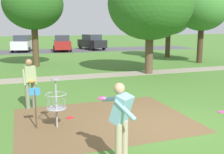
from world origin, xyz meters
TOP-DOWN VIEW (x-y plane):
  - ground_plane at (0.00, 0.00)m, footprint 160.00×160.00m
  - dirt_tee_pad at (-1.61, 1.15)m, footprint 5.13×3.96m
  - disc_golf_basket at (-3.08, 1.00)m, footprint 0.98×0.58m
  - player_foreground_watching at (-3.61, 3.06)m, footprint 0.50×0.44m
  - player_throwing at (-2.10, -1.57)m, footprint 0.58×1.14m
  - frisbee_near_basket at (-0.68, 1.24)m, footprint 0.23×0.23m
  - frisbee_by_tee at (2.27, 0.56)m, footprint 0.23×0.23m
  - frisbee_mid_grass at (-2.53, 1.63)m, footprint 0.23×0.23m
  - tree_near_left at (9.41, 11.16)m, footprint 3.81×3.81m
  - tree_near_right at (9.12, 15.42)m, footprint 4.10×4.10m
  - tree_mid_left at (-2.73, 13.33)m, footprint 4.09×4.09m
  - tree_mid_center at (3.46, 8.10)m, footprint 4.93×4.93m
  - parking_lot_strip at (0.00, 25.62)m, footprint 36.00×6.00m
  - parked_car_center_left at (-3.31, 25.95)m, footprint 2.70×4.50m
  - parked_car_center_right at (0.94, 24.88)m, footprint 2.33×4.38m
  - parked_car_rightmost at (4.74, 25.86)m, footprint 2.81×4.52m
  - gravel_path at (0.00, 8.36)m, footprint 40.00×1.50m

SIDE VIEW (x-z plane):
  - ground_plane at x=0.00m, z-range 0.00..0.00m
  - gravel_path at x=0.00m, z-range 0.00..0.00m
  - parking_lot_strip at x=0.00m, z-range 0.00..0.01m
  - dirt_tee_pad at x=-1.61m, z-range 0.00..0.01m
  - frisbee_near_basket at x=-0.68m, z-range 0.00..0.02m
  - frisbee_by_tee at x=2.27m, z-range 0.00..0.02m
  - frisbee_mid_grass at x=-2.53m, z-range 0.00..0.02m
  - disc_golf_basket at x=-3.08m, z-range 0.06..1.45m
  - parked_car_center_left at x=-3.31m, z-range 0.00..1.84m
  - parked_car_center_right at x=0.94m, z-range 0.00..1.84m
  - parked_car_rightmost at x=4.74m, z-range 0.00..1.84m
  - player_foreground_watching at x=-3.61m, z-range 0.11..1.82m
  - player_throwing at x=-2.10m, z-range 0.13..1.84m
  - tree_near_right at x=9.12m, z-range 0.99..6.50m
  - tree_near_left at x=9.41m, z-range 1.20..6.90m
  - tree_mid_center at x=3.46m, z-range 0.98..7.16m
  - tree_mid_left at x=-2.73m, z-range 1.25..7.27m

